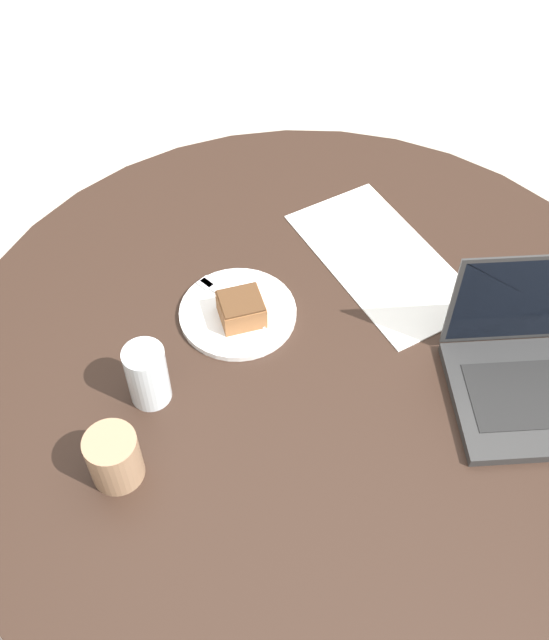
% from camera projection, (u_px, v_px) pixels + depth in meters
% --- Properties ---
extents(ground_plane, '(12.00, 12.00, 0.00)m').
position_uv_depth(ground_plane, '(301.00, 529.00, 1.92)').
color(ground_plane, '#B7AD9E').
extents(dining_table, '(1.33, 1.33, 0.75)m').
position_uv_depth(dining_table, '(311.00, 385.00, 1.42)').
color(dining_table, black).
rests_on(dining_table, ground_plane).
extents(paper_document, '(0.46, 0.37, 0.00)m').
position_uv_depth(paper_document, '(382.00, 260.00, 1.49)').
color(paper_document, white).
rests_on(paper_document, dining_table).
extents(plate, '(0.22, 0.22, 0.01)m').
position_uv_depth(plate, '(238.00, 313.00, 1.40)').
color(plate, white).
rests_on(plate, dining_table).
extents(cake_slice, '(0.09, 0.09, 0.05)m').
position_uv_depth(cake_slice, '(241.00, 309.00, 1.36)').
color(cake_slice, brown).
rests_on(cake_slice, plate).
extents(fork, '(0.14, 0.13, 0.00)m').
position_uv_depth(fork, '(226.00, 297.00, 1.41)').
color(fork, silver).
rests_on(fork, plate).
extents(coffee_glass, '(0.08, 0.08, 0.10)m').
position_uv_depth(coffee_glass, '(114.00, 458.00, 1.15)').
color(coffee_glass, '#997556').
rests_on(coffee_glass, dining_table).
extents(water_glass, '(0.07, 0.07, 0.12)m').
position_uv_depth(water_glass, '(147.00, 375.00, 1.24)').
color(water_glass, silver).
rests_on(water_glass, dining_table).
extents(laptop, '(0.25, 0.29, 0.23)m').
position_uv_depth(laptop, '(537.00, 372.00, 1.27)').
color(laptop, '#2D2D2D').
rests_on(laptop, dining_table).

